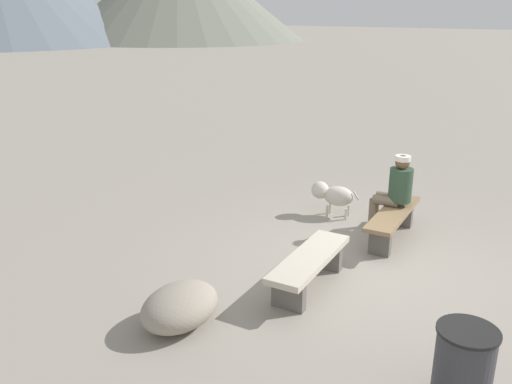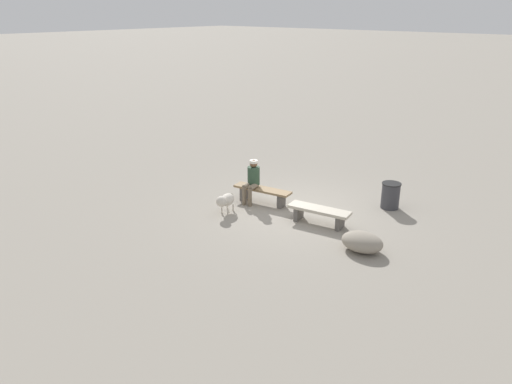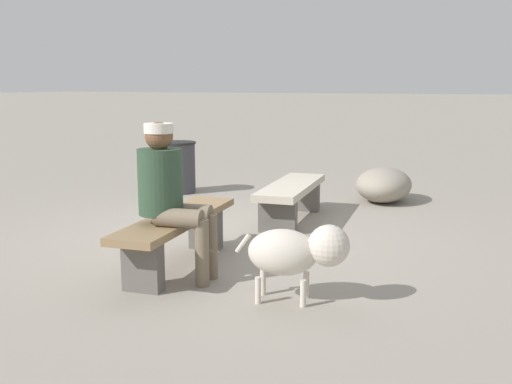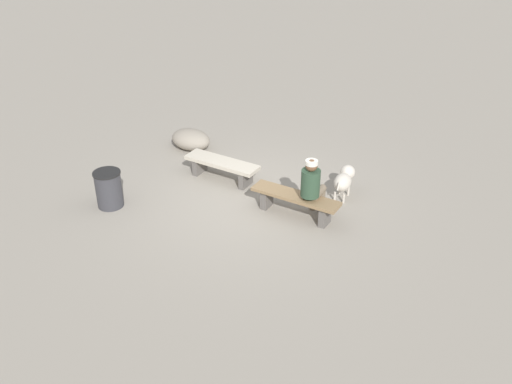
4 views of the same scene
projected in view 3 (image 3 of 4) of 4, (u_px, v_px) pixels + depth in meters
ground at (220, 240)px, 6.09m from camera, size 210.00×210.00×0.06m
bench_left at (292, 194)px, 6.75m from camera, size 1.70×0.72×0.44m
bench_right at (178, 230)px, 5.02m from camera, size 1.78×0.69×0.46m
seated_person at (169, 188)px, 4.65m from camera, size 0.42×0.63×1.27m
dog at (297, 251)px, 4.20m from camera, size 0.47×0.81×0.58m
trash_bin at (178, 167)px, 8.56m from camera, size 0.54×0.54×0.74m
boulder at (384, 185)px, 7.90m from camera, size 1.06×0.82×0.46m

